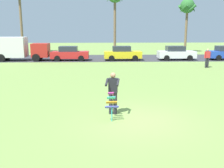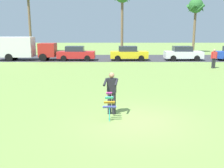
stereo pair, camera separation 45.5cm
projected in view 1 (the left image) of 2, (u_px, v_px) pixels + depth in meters
name	position (u px, v px, depth m)	size (l,w,h in m)	color
ground_plane	(138.00, 121.00, 9.81)	(120.00, 120.00, 0.00)	olive
road_strip	(113.00, 58.00, 31.51)	(120.00, 8.00, 0.01)	#38383D
person_kite_flyer	(113.00, 92.00, 10.38)	(0.61, 0.71, 1.73)	#26262B
kite_held	(111.00, 103.00, 9.77)	(0.52, 0.64, 1.03)	#D83399
parked_truck_red_cab	(14.00, 48.00, 28.44)	(6.73, 2.19, 2.62)	#B2231E
parked_car_red	(70.00, 54.00, 28.81)	(4.20, 1.84, 1.60)	red
parked_car_yellow	(122.00, 53.00, 29.04)	(4.23, 1.89, 1.60)	yellow
parked_car_white	(176.00, 53.00, 29.28)	(4.21, 1.85, 1.60)	white
palm_tree_centre_far	(187.00, 8.00, 37.91)	(2.58, 2.71, 7.89)	brown
person_walker_near	(207.00, 58.00, 23.27)	(0.57, 0.24, 1.73)	#26262B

